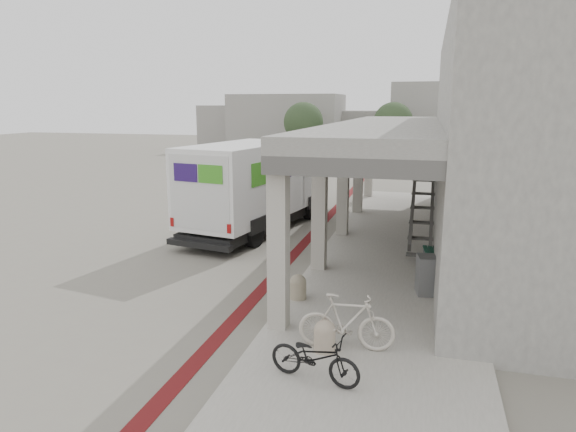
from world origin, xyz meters
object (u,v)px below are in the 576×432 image
(bench, at_px, (434,259))
(utility_cabinet, at_px, (426,275))
(fedex_truck, at_px, (256,184))
(bicycle_cream, at_px, (347,322))
(bicycle_black, at_px, (315,357))

(bench, relative_size, utility_cabinet, 2.01)
(fedex_truck, distance_m, bicycle_cream, 10.07)
(fedex_truck, height_order, utility_cabinet, fedex_truck)
(bench, distance_m, bicycle_cream, 5.59)
(fedex_truck, bearing_deg, bicycle_cream, -51.37)
(bench, height_order, bicycle_black, bicycle_black)
(bench, relative_size, bicycle_cream, 1.05)
(bicycle_black, bearing_deg, utility_cabinet, -8.07)
(bench, height_order, utility_cabinet, utility_cabinet)
(fedex_truck, relative_size, bicycle_black, 4.98)
(bench, xyz_separation_m, bicycle_cream, (-1.60, -5.35, 0.23))
(fedex_truck, xyz_separation_m, bicycle_black, (4.43, -10.07, -1.20))
(utility_cabinet, height_order, bicycle_black, utility_cabinet)
(bicycle_black, bearing_deg, bench, -3.88)
(bicycle_black, bearing_deg, bicycle_cream, -2.25)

